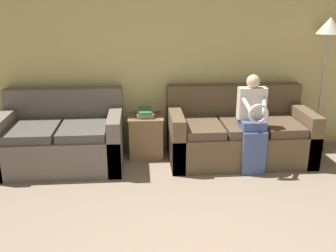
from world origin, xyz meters
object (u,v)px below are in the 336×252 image
Objects in this scene: couch_main at (238,134)px; child_left_seated at (253,121)px; floor_lamp at (328,38)px; side_shelf at (146,135)px; couch_side at (62,140)px; book_stack at (145,113)px.

child_left_seated is (0.06, -0.40, 0.31)m from couch_main.
floor_lamp is (1.19, 0.23, 1.22)m from couch_main.
couch_main is 3.34× the size of side_shelf.
couch_main is at bearing 0.62° from couch_side.
couch_side reaches higher than side_shelf.
child_left_seated reaches higher than side_shelf.
side_shelf is at bearing -18.79° from book_stack.
book_stack is at bearing 170.39° from couch_main.
couch_main is at bearing 98.67° from child_left_seated.
child_left_seated is 0.65× the size of floor_lamp.
couch_side reaches higher than book_stack.
couch_main is at bearing -169.08° from floor_lamp.
side_shelf is 1.80× the size of book_stack.
couch_side is at bearing 170.91° from child_left_seated.
child_left_seated is 2.15× the size of side_shelf.
couch_side is 1.29× the size of child_left_seated.
floor_lamp is at bearing 4.19° from couch_side.
couch_main reaches higher than side_shelf.
couch_side is 0.84× the size of floor_lamp.
couch_side is at bearing -179.38° from couch_main.
couch_main is 6.02× the size of book_stack.
book_stack is at bearing 154.63° from child_left_seated.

